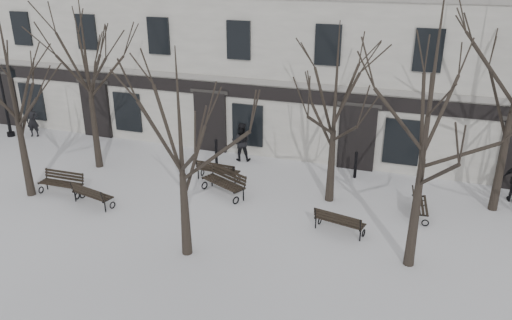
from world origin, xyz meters
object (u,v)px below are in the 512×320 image
at_px(bench_5, 418,204).
at_px(bench_1, 91,194).
at_px(tree_0, 9,76).
at_px(tree_1, 180,132).
at_px(lamp_post, 8,96).
at_px(bench_0, 62,182).
at_px(bench_2, 339,221).
at_px(bench_3, 225,182).
at_px(tree_2, 430,101).
at_px(bench_4, 217,170).

bearing_deg(bench_5, bench_1, 100.39).
distance_m(tree_0, tree_1, 8.01).
bearing_deg(lamp_post, bench_5, -5.74).
distance_m(bench_0, lamp_post, 8.67).
bearing_deg(tree_0, bench_1, 0.14).
height_order(bench_2, bench_3, bench_3).
relative_size(tree_1, bench_0, 3.60).
height_order(bench_2, lamp_post, lamp_post).
bearing_deg(tree_2, bench_2, 154.32).
relative_size(tree_1, bench_1, 3.59).
xyz_separation_m(bench_1, bench_3, (4.39, 2.58, 0.07)).
distance_m(tree_1, bench_1, 6.34).
xyz_separation_m(tree_0, bench_3, (7.28, 2.59, -4.24)).
xyz_separation_m(tree_1, bench_4, (-1.28, 5.43, -3.60)).
bearing_deg(bench_2, tree_1, 45.22).
relative_size(tree_2, bench_4, 4.43).
relative_size(bench_1, bench_5, 1.07).
distance_m(tree_0, lamp_post, 8.34).
relative_size(bench_1, bench_2, 1.02).
distance_m(tree_0, bench_5, 15.60).
bearing_deg(bench_0, bench_2, 1.70).
bearing_deg(tree_1, bench_1, 159.96).
xyz_separation_m(tree_1, bench_1, (-4.89, 1.78, -3.62)).
relative_size(bench_0, bench_2, 1.02).
xyz_separation_m(tree_1, bench_5, (6.84, 5.06, -3.65)).
bearing_deg(bench_3, tree_0, -134.33).
bearing_deg(bench_5, bench_3, 90.22).
bearing_deg(bench_1, bench_2, -160.87).
xyz_separation_m(bench_0, bench_2, (10.99, 0.54, -0.03)).
relative_size(bench_0, bench_4, 0.97).
bearing_deg(bench_1, tree_2, -167.82).
relative_size(tree_0, bench_1, 4.19).
xyz_separation_m(tree_2, bench_3, (-7.24, 2.69, -4.64)).
bearing_deg(bench_5, tree_1, 121.29).
bearing_deg(lamp_post, bench_1, -31.38).
xyz_separation_m(tree_2, bench_1, (-11.62, 0.11, -4.71)).
distance_m(bench_5, lamp_post, 20.66).
relative_size(bench_0, bench_5, 1.07).
xyz_separation_m(tree_1, tree_2, (6.73, 1.68, 1.09)).
height_order(bench_5, lamp_post, lamp_post).
height_order(tree_1, bench_4, tree_1).
height_order(bench_1, lamp_post, lamp_post).
height_order(tree_1, bench_0, tree_1).
height_order(bench_4, lamp_post, lamp_post).
height_order(tree_0, bench_2, tree_0).
bearing_deg(tree_2, lamp_post, 165.04).
distance_m(tree_2, bench_4, 10.01).
relative_size(tree_1, lamp_post, 1.72).
xyz_separation_m(bench_0, bench_5, (13.49, 2.78, -0.04)).
distance_m(tree_0, tree_2, 14.52).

